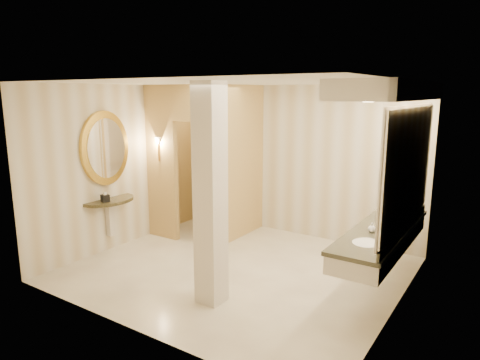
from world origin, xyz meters
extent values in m
plane|color=white|center=(0.00, 0.00, 0.00)|extent=(4.50, 4.50, 0.00)
plane|color=white|center=(0.00, 0.00, 2.70)|extent=(4.50, 4.50, 0.00)
cube|color=beige|center=(0.00, 2.00, 1.35)|extent=(4.50, 0.02, 2.70)
cube|color=beige|center=(0.00, -2.00, 1.35)|extent=(4.50, 0.02, 2.70)
cube|color=beige|center=(-2.25, 0.00, 1.35)|extent=(0.02, 4.00, 2.70)
cube|color=beige|center=(2.25, 0.00, 1.35)|extent=(0.02, 4.00, 2.70)
cube|color=tan|center=(-0.80, 1.25, 1.35)|extent=(0.10, 1.50, 2.70)
cube|color=tan|center=(-1.93, 0.50, 1.35)|extent=(0.65, 0.10, 2.70)
cube|color=tan|center=(-1.20, 0.50, 2.40)|extent=(0.80, 0.10, 0.60)
cube|color=beige|center=(-0.98, 0.86, 1.05)|extent=(0.41, 0.73, 2.10)
cylinder|color=#C1903E|center=(-1.93, 0.43, 1.55)|extent=(0.03, 0.03, 0.30)
cone|color=beige|center=(-1.93, 0.43, 1.75)|extent=(0.14, 0.14, 0.14)
cube|color=beige|center=(1.95, 0.40, 0.73)|extent=(0.60, 2.34, 0.24)
cube|color=black|center=(1.95, 0.40, 0.85)|extent=(0.64, 2.38, 0.05)
cube|color=black|center=(2.23, 0.40, 0.92)|extent=(0.03, 2.34, 0.10)
ellipsoid|color=white|center=(1.95, -0.23, 0.83)|extent=(0.40, 0.44, 0.15)
cylinder|color=#C1903E|center=(2.15, -0.23, 0.96)|extent=(0.03, 0.03, 0.22)
ellipsoid|color=white|center=(1.95, 1.03, 0.83)|extent=(0.40, 0.44, 0.15)
cylinder|color=#C1903E|center=(2.15, 1.03, 0.96)|extent=(0.03, 0.03, 0.22)
cube|color=white|center=(2.23, 0.40, 1.70)|extent=(0.03, 2.34, 1.40)
cube|color=beige|center=(1.95, 0.40, 2.59)|extent=(0.75, 2.54, 0.22)
cylinder|color=black|center=(-2.23, -0.48, 0.85)|extent=(0.91, 0.91, 0.05)
cube|color=beige|center=(-2.19, -0.48, 0.55)|extent=(0.10, 0.10, 0.60)
cylinder|color=gold|center=(-2.21, -0.48, 1.70)|extent=(0.07, 0.91, 0.91)
cylinder|color=white|center=(-2.17, -0.48, 1.70)|extent=(0.02, 0.73, 0.73)
cube|color=beige|center=(0.28, -0.99, 1.35)|extent=(0.31, 0.31, 2.70)
cube|color=black|center=(-2.08, -0.64, 0.93)|extent=(0.14, 0.14, 0.11)
imported|color=white|center=(-1.33, 1.61, 0.36)|extent=(0.42, 0.72, 0.73)
imported|color=beige|center=(1.86, 0.84, 0.95)|extent=(0.09, 0.09, 0.15)
imported|color=silver|center=(1.89, 0.16, 0.94)|extent=(0.12, 0.12, 0.12)
imported|color=#C6B28C|center=(1.96, 0.37, 0.97)|extent=(0.09, 0.09, 0.19)
camera|label=1|loc=(3.31, -4.93, 2.56)|focal=32.00mm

